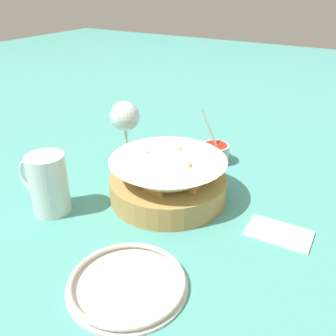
# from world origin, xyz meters

# --- Properties ---
(ground_plane) EXTENTS (4.00, 4.00, 0.00)m
(ground_plane) POSITION_xyz_m (0.00, 0.00, 0.00)
(ground_plane) COLOR teal
(food_basket) EXTENTS (0.23, 0.23, 0.10)m
(food_basket) POSITION_xyz_m (-0.01, -0.01, 0.04)
(food_basket) COLOR #B2894C
(food_basket) RESTS_ON ground_plane
(sauce_cup) EXTENTS (0.08, 0.07, 0.13)m
(sauce_cup) POSITION_xyz_m (-0.02, -0.22, 0.02)
(sauce_cup) COLOR #B7B7BC
(sauce_cup) RESTS_ON ground_plane
(wine_glass) EXTENTS (0.07, 0.07, 0.15)m
(wine_glass) POSITION_xyz_m (0.17, -0.11, 0.11)
(wine_glass) COLOR silver
(wine_glass) RESTS_ON ground_plane
(beer_mug) EXTENTS (0.12, 0.07, 0.12)m
(beer_mug) POSITION_xyz_m (0.16, 0.14, 0.05)
(beer_mug) COLOR silver
(beer_mug) RESTS_ON ground_plane
(side_plate) EXTENTS (0.18, 0.18, 0.01)m
(side_plate) POSITION_xyz_m (-0.08, 0.23, 0.01)
(side_plate) COLOR silver
(side_plate) RESTS_ON ground_plane
(napkin) EXTENTS (0.11, 0.07, 0.01)m
(napkin) POSITION_xyz_m (-0.24, -0.01, 0.00)
(napkin) COLOR white
(napkin) RESTS_ON ground_plane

